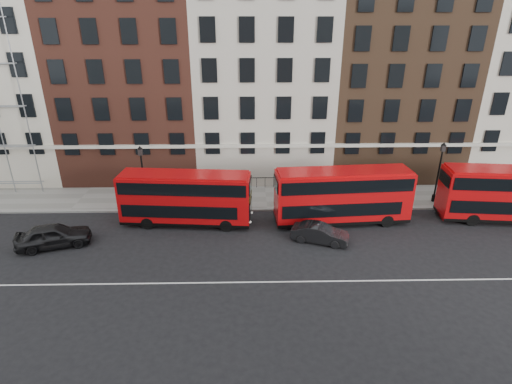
{
  "coord_description": "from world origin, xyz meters",
  "views": [
    {
      "loc": [
        -1.57,
        -22.22,
        14.75
      ],
      "look_at": [
        -1.01,
        5.0,
        3.0
      ],
      "focal_mm": 28.0,
      "sensor_mm": 36.0,
      "label": 1
    }
  ],
  "objects_px": {
    "bus_b": "(185,197)",
    "bus_d": "(511,193)",
    "car_front": "(320,233)",
    "bus_c": "(342,195)",
    "car_rear": "(54,235)"
  },
  "relations": [
    {
      "from": "car_front",
      "to": "bus_d",
      "type": "bearing_deg",
      "value": -60.08
    },
    {
      "from": "bus_c",
      "to": "car_rear",
      "type": "xyz_separation_m",
      "value": [
        -20.96,
        -3.22,
        -1.51
      ]
    },
    {
      "from": "bus_c",
      "to": "bus_d",
      "type": "bearing_deg",
      "value": -4.12
    },
    {
      "from": "bus_b",
      "to": "car_front",
      "type": "distance_m",
      "value": 10.55
    },
    {
      "from": "bus_b",
      "to": "bus_d",
      "type": "xyz_separation_m",
      "value": [
        25.29,
        0.0,
        0.1
      ]
    },
    {
      "from": "bus_b",
      "to": "car_rear",
      "type": "height_order",
      "value": "bus_b"
    },
    {
      "from": "bus_b",
      "to": "bus_d",
      "type": "height_order",
      "value": "bus_d"
    },
    {
      "from": "bus_d",
      "to": "car_rear",
      "type": "height_order",
      "value": "bus_d"
    },
    {
      "from": "car_rear",
      "to": "car_front",
      "type": "relative_size",
      "value": 1.2
    },
    {
      "from": "bus_d",
      "to": "car_front",
      "type": "bearing_deg",
      "value": -162.99
    },
    {
      "from": "bus_b",
      "to": "bus_d",
      "type": "relative_size",
      "value": 0.96
    },
    {
      "from": "bus_d",
      "to": "car_front",
      "type": "relative_size",
      "value": 2.59
    },
    {
      "from": "bus_d",
      "to": "car_front",
      "type": "xyz_separation_m",
      "value": [
        -15.31,
        -3.04,
        -1.68
      ]
    },
    {
      "from": "bus_c",
      "to": "car_front",
      "type": "bearing_deg",
      "value": -129.03
    },
    {
      "from": "car_rear",
      "to": "car_front",
      "type": "xyz_separation_m",
      "value": [
        18.85,
        0.19,
        -0.16
      ]
    }
  ]
}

